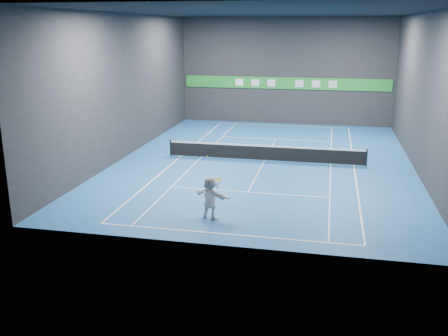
% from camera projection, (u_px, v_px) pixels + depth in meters
% --- Properties ---
extents(ground, '(26.00, 26.00, 0.00)m').
position_uv_depth(ground, '(264.00, 161.00, 31.53)').
color(ground, '#1C579B').
rests_on(ground, ground).
extents(ceiling, '(26.00, 26.00, 0.00)m').
position_uv_depth(ceiling, '(268.00, 12.00, 29.08)').
color(ceiling, black).
rests_on(ceiling, ground).
extents(wall_back, '(18.00, 0.10, 9.00)m').
position_uv_depth(wall_back, '(286.00, 71.00, 42.54)').
color(wall_back, '#262628').
rests_on(wall_back, ground).
extents(wall_front, '(18.00, 0.10, 9.00)m').
position_uv_depth(wall_front, '(220.00, 131.00, 18.07)').
color(wall_front, '#262628').
rests_on(wall_front, ground).
extents(wall_left, '(0.10, 26.00, 9.00)m').
position_uv_depth(wall_left, '(127.00, 86.00, 32.11)').
color(wall_left, '#262628').
rests_on(wall_left, ground).
extents(wall_right, '(0.10, 26.00, 9.00)m').
position_uv_depth(wall_right, '(423.00, 93.00, 28.50)').
color(wall_right, '#262628').
rests_on(wall_right, ground).
extents(baseline_near, '(10.98, 0.08, 0.01)m').
position_uv_depth(baseline_near, '(226.00, 234.00, 20.34)').
color(baseline_near, white).
rests_on(baseline_near, ground).
extents(baseline_far, '(10.98, 0.08, 0.01)m').
position_uv_depth(baseline_far, '(283.00, 126.00, 42.72)').
color(baseline_far, white).
rests_on(baseline_far, ground).
extents(sideline_doubles_left, '(0.08, 23.78, 0.01)m').
position_uv_depth(sideline_doubles_left, '(181.00, 156.00, 32.63)').
color(sideline_doubles_left, white).
rests_on(sideline_doubles_left, ground).
extents(sideline_doubles_right, '(0.08, 23.78, 0.01)m').
position_uv_depth(sideline_doubles_right, '(354.00, 165.00, 30.43)').
color(sideline_doubles_right, white).
rests_on(sideline_doubles_right, ground).
extents(sideline_singles_left, '(0.06, 23.78, 0.01)m').
position_uv_depth(sideline_singles_left, '(202.00, 157.00, 32.35)').
color(sideline_singles_left, white).
rests_on(sideline_singles_left, ground).
extents(sideline_singles_right, '(0.06, 23.78, 0.01)m').
position_uv_depth(sideline_singles_right, '(331.00, 164.00, 30.70)').
color(sideline_singles_right, white).
rests_on(sideline_singles_right, ground).
extents(service_line_near, '(8.23, 0.06, 0.01)m').
position_uv_depth(service_line_near, '(248.00, 192.00, 25.51)').
color(service_line_near, white).
rests_on(service_line_near, ground).
extents(service_line_far, '(8.23, 0.06, 0.01)m').
position_uv_depth(service_line_far, '(276.00, 139.00, 37.55)').
color(service_line_far, white).
rests_on(service_line_far, ground).
extents(center_service_line, '(0.06, 12.80, 0.01)m').
position_uv_depth(center_service_line, '(264.00, 161.00, 31.53)').
color(center_service_line, white).
rests_on(center_service_line, ground).
extents(player, '(1.87, 1.21, 1.92)m').
position_uv_depth(player, '(210.00, 197.00, 21.78)').
color(player, white).
rests_on(player, ground).
extents(tennis_ball, '(0.07, 0.07, 0.07)m').
position_uv_depth(tennis_ball, '(207.00, 156.00, 21.32)').
color(tennis_ball, '#B8E025').
rests_on(tennis_ball, player).
extents(tennis_net, '(12.50, 0.10, 1.07)m').
position_uv_depth(tennis_net, '(265.00, 152.00, 31.38)').
color(tennis_net, black).
rests_on(tennis_net, ground).
extents(sponsor_banner, '(17.64, 0.11, 1.00)m').
position_uv_depth(sponsor_banner, '(285.00, 83.00, 42.75)').
color(sponsor_banner, green).
rests_on(sponsor_banner, wall_back).
extents(tennis_racket, '(0.38, 0.34, 0.57)m').
position_uv_depth(tennis_racket, '(218.00, 182.00, 21.56)').
color(tennis_racket, red).
rests_on(tennis_racket, player).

